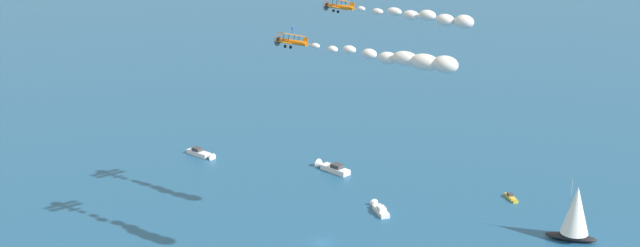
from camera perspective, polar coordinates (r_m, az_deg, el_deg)
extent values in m
plane|color=#1E517A|center=(179.03, 0.18, -8.10)|extent=(2000.00, 2000.00, 0.00)
ellipsoid|color=black|center=(187.51, 16.69, -7.40)|extent=(9.02, 10.27, 1.50)
cylinder|color=#B2B2B7|center=(184.72, 16.64, -5.44)|extent=(0.14, 0.14, 12.33)
cone|color=white|center=(184.96, 17.03, -5.65)|extent=(8.29, 8.29, 10.48)
cube|color=gold|center=(205.42, 12.83, -4.91)|extent=(4.44, 2.04, 0.68)
cone|color=gold|center=(203.23, 13.12, -5.19)|extent=(1.30, 1.53, 1.37)
cube|color=#38383D|center=(205.46, 12.81, -4.72)|extent=(1.65, 1.32, 0.51)
cube|color=white|center=(230.28, -8.24, -2.01)|extent=(7.58, 5.75, 1.18)
cone|color=white|center=(227.11, -7.47, -2.27)|extent=(2.82, 3.00, 2.37)
cube|color=#38383D|center=(230.32, -8.35, -1.74)|extent=(3.19, 2.93, 0.89)
cube|color=white|center=(192.93, 4.16, -5.97)|extent=(6.64, 2.60, 1.04)
cone|color=white|center=(196.35, 3.77, -5.51)|extent=(1.83, 2.21, 2.08)
cube|color=silver|center=(192.14, 4.22, -5.78)|extent=(2.40, 1.84, 0.78)
cube|color=white|center=(216.25, 1.04, -3.15)|extent=(8.69, 5.96, 1.34)
cone|color=white|center=(219.56, 0.08, -2.81)|extent=(3.07, 3.32, 2.67)
cube|color=#38383D|center=(215.42, 1.17, -2.90)|extent=(3.55, 3.17, 1.00)
cylinder|color=orange|center=(155.81, -1.91, 5.57)|extent=(5.81, 4.68, 1.11)
cylinder|color=black|center=(157.47, -2.77, 5.69)|extent=(1.22, 1.35, 1.24)
cylinder|color=#4C4C51|center=(157.71, -2.90, 5.71)|extent=(1.71, 2.31, 2.83)
cube|color=orange|center=(155.98, -2.01, 5.48)|extent=(5.17, 6.39, 2.03)
cube|color=orange|center=(155.99, -1.93, 6.07)|extent=(5.17, 6.39, 2.03)
cylinder|color=black|center=(153.91, -2.50, 5.86)|extent=(0.39, 0.48, 1.59)
cylinder|color=black|center=(155.24, -2.16, 5.80)|extent=(0.39, 0.48, 1.59)
cylinder|color=black|center=(156.72, -1.78, 5.75)|extent=(0.39, 0.48, 1.59)
cylinder|color=black|center=(158.06, -1.45, 5.70)|extent=(0.39, 0.48, 1.59)
cube|color=orange|center=(154.22, -1.01, 5.64)|extent=(1.13, 0.99, 1.18)
cube|color=orange|center=(154.21, -1.04, 5.44)|extent=(2.16, 2.49, 0.74)
cylinder|color=black|center=(155.53, -2.39, 5.26)|extent=(0.65, 0.58, 0.61)
cylinder|color=black|center=(157.01, -2.01, 5.21)|extent=(0.65, 0.58, 0.61)
cylinder|color=#262628|center=(155.99, -1.90, 6.23)|extent=(0.25, 0.30, 0.89)
cylinder|color=#1E4CB2|center=(155.91, -1.92, 6.24)|extent=(0.30, 0.35, 0.79)
cylinder|color=#1E4CB2|center=(156.08, -1.88, 6.23)|extent=(0.30, 0.35, 0.79)
cube|color=#1E4CB2|center=(156.00, -1.87, 6.47)|extent=(0.44, 0.49, 0.59)
sphere|color=#9E7051|center=(156.01, -1.85, 6.61)|extent=(0.21, 0.21, 0.21)
cylinder|color=#1E4CB2|center=(155.63, -1.96, 6.53)|extent=(0.42, 0.52, 0.24)
cylinder|color=#1E4CB2|center=(156.39, -1.77, 6.50)|extent=(0.42, 0.52, 0.24)
ellipsoid|color=silver|center=(153.13, -0.32, 5.30)|extent=(2.31, 2.23, 1.30)
ellipsoid|color=silver|center=(151.16, 0.86, 5.07)|extent=(2.69, 2.64, 1.64)
ellipsoid|color=silver|center=(148.81, 2.01, 5.04)|extent=(3.36, 3.26, 1.95)
ellipsoid|color=silver|center=(147.57, 3.38, 4.75)|extent=(3.82, 3.77, 2.36)
ellipsoid|color=silver|center=(145.72, 4.63, 4.45)|extent=(4.68, 4.58, 2.80)
ellipsoid|color=silver|center=(143.31, 5.82, 4.41)|extent=(5.99, 5.73, 3.26)
ellipsoid|color=silver|center=(141.58, 7.14, 4.16)|extent=(6.66, 6.38, 3.65)
ellipsoid|color=silver|center=(140.12, 8.53, 3.99)|extent=(6.05, 6.00, 3.82)
cylinder|color=orange|center=(173.45, 1.36, 7.94)|extent=(5.81, 4.68, 1.11)
cylinder|color=black|center=(174.99, 0.55, 8.04)|extent=(1.22, 1.35, 1.24)
cylinder|color=#4C4C51|center=(175.21, 0.43, 8.05)|extent=(1.71, 2.31, 2.83)
cube|color=orange|center=(173.59, 1.26, 7.87)|extent=(5.17, 6.39, 2.03)
cube|color=orange|center=(173.68, 1.34, 8.39)|extent=(5.17, 6.39, 2.03)
cylinder|color=black|center=(171.50, 0.86, 8.23)|extent=(0.39, 0.48, 1.59)
cylinder|color=black|center=(172.87, 1.15, 8.17)|extent=(0.39, 0.48, 1.59)
cylinder|color=black|center=(174.40, 1.45, 8.09)|extent=(0.39, 0.48, 1.59)
cylinder|color=black|center=(175.78, 1.73, 8.03)|extent=(0.39, 0.48, 1.59)
cube|color=orange|center=(172.00, 2.20, 8.03)|extent=(1.13, 0.99, 1.18)
cube|color=orange|center=(171.97, 2.17, 7.85)|extent=(2.16, 2.49, 0.74)
cylinder|color=black|center=(173.06, 0.93, 7.68)|extent=(0.65, 0.58, 0.61)
cylinder|color=black|center=(174.59, 1.24, 7.61)|extent=(0.65, 0.58, 0.61)
ellipsoid|color=silver|center=(170.87, 2.82, 7.80)|extent=(2.31, 2.24, 1.34)
ellipsoid|color=silver|center=(169.16, 3.94, 7.60)|extent=(3.07, 2.95, 1.69)
ellipsoid|color=silver|center=(167.34, 5.07, 7.59)|extent=(3.96, 3.77, 2.10)
ellipsoid|color=silver|center=(165.62, 6.20, 7.34)|extent=(4.27, 4.13, 2.45)
ellipsoid|color=silver|center=(163.56, 7.32, 7.31)|extent=(4.54, 4.43, 2.70)
ellipsoid|color=silver|center=(162.14, 8.52, 6.97)|extent=(4.95, 4.86, 3.02)
ellipsoid|color=silver|center=(160.92, 9.78, 6.83)|extent=(5.25, 5.23, 3.38)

